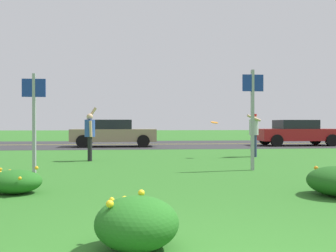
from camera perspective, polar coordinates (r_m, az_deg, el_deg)
The scene contains 12 objects.
ground_plane at distance 12.30m, azimuth -2.59°, elevation -5.38°, with size 120.00×120.00×0.00m, color #2D6B23.
highway_strip at distance 21.97m, azimuth -3.82°, elevation -2.87°, with size 120.00×9.11×0.01m, color #2D2D30.
highway_center_stripe at distance 21.97m, azimuth -3.82°, elevation -2.86°, with size 120.00×0.16×0.00m, color yellow.
daylily_clump_front_left at distance 3.66m, azimuth -4.90°, elevation -14.87°, with size 0.82×0.78×0.56m.
daylily_clump_mid_right at distance 6.99m, azimuth -22.74°, elevation -8.02°, with size 0.91×0.75×0.47m.
sign_post_near_path at distance 9.43m, azimuth -20.21°, elevation 1.91°, with size 0.56×0.10×2.45m.
sign_post_by_roadside at distance 9.88m, azimuth 13.09°, elevation 2.53°, with size 0.56×0.10×2.65m.
person_thrower_blue_shirt at distance 12.34m, azimuth -12.11°, elevation -0.98°, with size 0.38×0.52×1.79m.
person_catcher_red_cap_gray_shirt at distance 13.93m, azimuth 13.25°, elevation -0.72°, with size 0.55×0.54×1.59m.
frisbee_orange at distance 13.31m, azimuth 7.25°, elevation 0.54°, with size 0.27×0.27×0.10m.
car_tan_center_left at distance 19.92m, azimuth -8.49°, elevation -1.08°, with size 4.50×2.00×1.45m.
car_red_center_right at distance 21.91m, azimuth 19.47°, elevation -0.97°, with size 4.50×2.00×1.45m.
Camera 1 is at (-0.59, -2.52, 1.22)m, focal length 38.99 mm.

